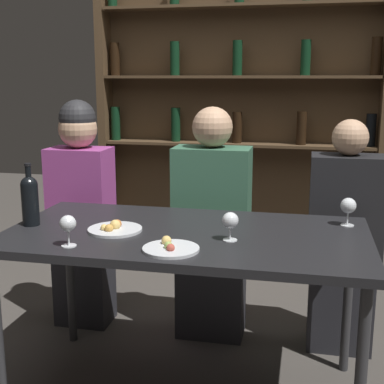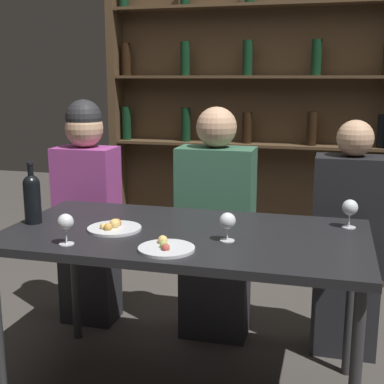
{
  "view_description": "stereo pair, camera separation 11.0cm",
  "coord_description": "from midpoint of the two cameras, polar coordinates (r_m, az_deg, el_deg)",
  "views": [
    {
      "loc": [
        0.5,
        -2.17,
        1.43
      ],
      "look_at": [
        0.0,
        0.12,
        0.92
      ],
      "focal_mm": 50.0,
      "sensor_mm": 36.0,
      "label": 1
    },
    {
      "loc": [
        0.6,
        -2.14,
        1.43
      ],
      "look_at": [
        0.0,
        0.12,
        0.92
      ],
      "focal_mm": 50.0,
      "sensor_mm": 36.0,
      "label": 2
    }
  ],
  "objects": [
    {
      "name": "seated_person_center",
      "position": [
        2.92,
        1.03,
        -4.18
      ],
      "size": [
        0.41,
        0.22,
        1.28
      ],
      "color": "#26262B",
      "rests_on": "ground_plane"
    },
    {
      "name": "wine_glass_0",
      "position": [
        2.18,
        2.67,
        -3.15
      ],
      "size": [
        0.07,
        0.07,
        0.12
      ],
      "color": "silver",
      "rests_on": "dining_table"
    },
    {
      "name": "dining_table",
      "position": [
        2.34,
        -1.99,
        -5.67
      ],
      "size": [
        1.56,
        0.82,
        0.77
      ],
      "color": "black",
      "rests_on": "ground_plane"
    },
    {
      "name": "wine_rack_wall",
      "position": [
        3.9,
        4.12,
        7.65
      ],
      "size": [
        2.05,
        0.21,
        2.16
      ],
      "color": "#4C3823",
      "rests_on": "ground_plane"
    },
    {
      "name": "food_plate_0",
      "position": [
        2.08,
        -3.84,
        -5.99
      ],
      "size": [
        0.22,
        0.22,
        0.04
      ],
      "color": "silver",
      "rests_on": "dining_table"
    },
    {
      "name": "wine_bottle",
      "position": [
        2.52,
        -18.11,
        -0.63
      ],
      "size": [
        0.08,
        0.08,
        0.28
      ],
      "color": "black",
      "rests_on": "dining_table"
    },
    {
      "name": "seated_person_left",
      "position": [
        3.13,
        -12.67,
        -2.33
      ],
      "size": [
        0.34,
        0.22,
        1.31
      ],
      "color": "#26262B",
      "rests_on": "ground_plane"
    },
    {
      "name": "seated_person_right",
      "position": [
        2.88,
        14.82,
        -5.45
      ],
      "size": [
        0.37,
        0.22,
        1.22
      ],
      "color": "#26262B",
      "rests_on": "ground_plane"
    },
    {
      "name": "food_plate_1",
      "position": [
        2.36,
        -9.61,
        -3.87
      ],
      "size": [
        0.24,
        0.24,
        0.05
      ],
      "color": "silver",
      "rests_on": "dining_table"
    },
    {
      "name": "wine_glass_1",
      "position": [
        2.17,
        -14.52,
        -3.4
      ],
      "size": [
        0.07,
        0.07,
        0.13
      ],
      "color": "silver",
      "rests_on": "dining_table"
    },
    {
      "name": "wine_glass_2",
      "position": [
        2.47,
        15.12,
        -1.51
      ],
      "size": [
        0.07,
        0.07,
        0.13
      ],
      "color": "silver",
      "rests_on": "dining_table"
    }
  ]
}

